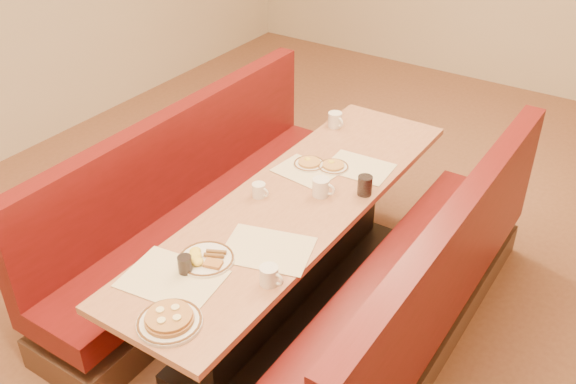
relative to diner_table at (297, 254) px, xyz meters
The scene contains 18 objects.
ground 0.37m from the diner_table, ahead, with size 8.00×8.00×0.00m, color #9E6647.
diner_table is the anchor object (origin of this frame).
booth_left 0.73m from the diner_table, behind, with size 0.55×2.50×1.05m.
booth_right 0.73m from the diner_table, ahead, with size 0.55×2.50×1.05m.
placemat_near_left 0.96m from the diner_table, 97.79° to the right, with size 0.44×0.33×0.00m, color beige.
placemat_near_right 0.60m from the diner_table, 75.17° to the right, with size 0.43×0.32×0.00m, color beige.
placemat_far_left 0.49m from the diner_table, 113.24° to the left, with size 0.34×0.26×0.00m, color beige.
placemat_far_right 0.63m from the diner_table, 76.36° to the left, with size 0.38×0.28×0.00m, color beige.
pancake_plate 1.17m from the diner_table, 86.54° to the right, with size 0.28×0.28×0.06m.
eggs_plate 0.80m from the diner_table, 96.41° to the right, with size 0.27×0.27×0.06m.
extra_plate_mid 0.56m from the diner_table, 90.84° to the left, with size 0.18×0.18×0.04m.
extra_plate_far 0.55m from the diner_table, 111.71° to the left, with size 0.19×0.19×0.04m.
coffee_mug_a 0.83m from the diner_table, 67.39° to the right, with size 0.12×0.09×0.09m.
coffee_mug_b 0.47m from the diner_table, 156.14° to the right, with size 0.11×0.07×0.08m.
coffee_mug_c 0.45m from the diner_table, 53.18° to the left, with size 0.14×0.10×0.10m.
coffee_mug_d 1.02m from the diner_table, 106.88° to the left, with size 0.13×0.09×0.10m.
soda_tumbler_near 0.92m from the diner_table, 97.09° to the right, with size 0.07×0.07×0.09m.
soda_tumbler_mid 0.58m from the diner_table, 42.53° to the left, with size 0.08×0.08×0.11m.
Camera 1 is at (1.58, -2.48, 2.69)m, focal length 40.00 mm.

